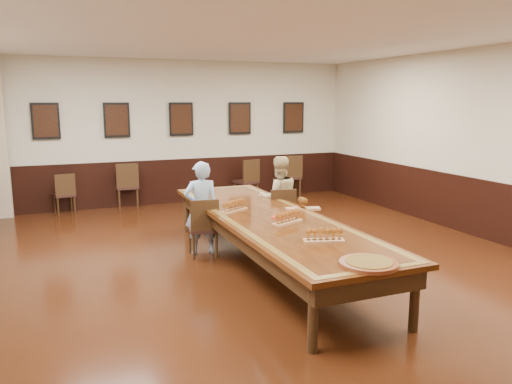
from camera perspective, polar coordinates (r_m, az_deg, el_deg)
name	(u,v)px	position (r m, az deg, el deg)	size (l,w,h in m)	color
floor	(269,269)	(7.07, 1.55, -8.76)	(8.00, 10.00, 0.02)	black
ceiling	(271,30)	(6.74, 1.69, 18.07)	(8.00, 10.00, 0.02)	white
wall_back	(181,132)	(11.46, -8.59, 6.75)	(8.00, 0.02, 3.20)	beige
wall_right	(493,145)	(9.10, 25.50, 4.92)	(0.02, 10.00, 3.20)	beige
chair_man	(203,227)	(7.54, -6.10, -3.97)	(0.42, 0.46, 0.89)	black
chair_woman	(280,214)	(8.29, 2.78, -2.57)	(0.42, 0.46, 0.90)	black
spare_chair_a	(64,193)	(11.01, -21.11, -0.15)	(0.40, 0.43, 0.85)	black
spare_chair_b	(127,185)	(11.20, -14.53, 0.75)	(0.46, 0.51, 0.99)	black
spare_chair_c	(246,180)	(11.59, -1.15, 1.38)	(0.46, 0.50, 0.98)	black
spare_chair_d	(290,176)	(12.18, 3.94, 1.88)	(0.47, 0.52, 1.01)	black
person_man	(201,208)	(7.57, -6.26, -1.84)	(0.52, 0.34, 1.42)	#4C84BE
person_woman	(279,198)	(8.33, 2.61, -0.71)	(0.70, 0.55, 1.41)	#D2BC83
pink_phone	(297,207)	(7.42, 4.73, -1.73)	(0.07, 0.13, 0.01)	#DF4A6C
wainscoting	(270,234)	(6.92, 1.57, -4.77)	(8.00, 10.00, 1.00)	black
conference_table	(270,226)	(6.89, 1.57, -3.88)	(1.40, 5.00, 0.76)	#331708
posters	(181,119)	(11.38, -8.55, 8.24)	(6.14, 0.04, 0.74)	black
flight_a	(234,206)	(7.11, -2.53, -1.62)	(0.47, 0.35, 0.17)	#A36F44
flight_b	(303,204)	(7.25, 5.37, -1.38)	(0.52, 0.29, 0.19)	#A36F44
flight_c	(287,218)	(6.43, 3.61, -2.93)	(0.48, 0.32, 0.17)	#A36F44
flight_d	(324,235)	(5.64, 7.78, -4.93)	(0.47, 0.26, 0.17)	#A36F44
red_plate_grp	(278,217)	(6.74, 2.56, -2.90)	(0.19, 0.19, 0.02)	red
carved_platter	(369,263)	(4.96, 12.75, -7.96)	(0.70, 0.70, 0.05)	#582311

